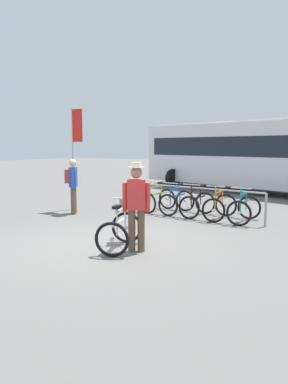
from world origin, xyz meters
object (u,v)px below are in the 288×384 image
Objects in this scene: racked_bike_black at (197,204)px; featured_bicycle at (121,224)px; bus_distant at (246,152)px; racked_bike_blue at (177,202)px; banner_flag at (76,139)px; pedestrian_with_backpack at (73,183)px; racked_bike_lime at (158,200)px; racked_bike_orange at (220,206)px; racked_bike_teal at (244,209)px; person_with_featured_bike at (136,203)px.

racked_bike_black is 3.83m from featured_bicycle.
racked_bike_blue is at bearing -88.39° from bus_distant.
pedestrian_with_backpack is at bearing -55.20° from banner_flag.
banner_flag is (-0.38, 0.54, 1.29)m from pedestrian_with_backpack.
racked_bike_lime is at bearing -94.48° from bus_distant.
racked_bike_black is (1.40, -0.06, -0.00)m from racked_bike_lime.
racked_bike_orange is 1.00× the size of racked_bike_teal.
racked_bike_black and racked_bike_orange have the same top height.
racked_bike_orange is 3.82m from featured_bicycle.
racked_bike_blue is 1.01× the size of racked_bike_black.
racked_bike_orange is 6.98m from bus_distant.
pedestrian_with_backpack is (-3.87, 2.13, -0.01)m from person_with_featured_bike.
racked_bike_blue is at bearing 22.39° from banner_flag.
person_with_featured_bike is at bearing -101.90° from racked_bike_teal.
racked_bike_teal is 7.20m from bus_distant.
racked_bike_teal is at bearing 78.10° from person_with_featured_bike.
racked_bike_teal is at bearing -2.51° from racked_bike_black.
racked_bike_blue is 0.98× the size of racked_bike_orange.
racked_bike_black is at bearing -82.40° from bus_distant.
banner_flag is at bearing -109.48° from bus_distant.
racked_bike_lime is 1.03× the size of racked_bike_orange.
pedestrian_with_backpack reaches higher than racked_bike_blue.
racked_bike_black is 0.87× the size of featured_bicycle.
racked_bike_blue and racked_bike_teal have the same top height.
racked_bike_blue is 2.10m from racked_bike_teal.
bus_distant is at bearing 85.52° from racked_bike_lime.
person_with_featured_bike reaches higher than racked_bike_blue.
racked_bike_black and racked_bike_teal have the same top height.
featured_bicycle is (0.91, -3.85, 0.12)m from racked_bike_blue.
bus_distant reaches higher than racked_bike_orange.
racked_bike_blue is at bearing 177.49° from racked_bike_teal.
racked_bike_black is 6.82m from bus_distant.
pedestrian_with_backpack is at bearing -160.35° from racked_bike_teal.
racked_bike_blue is 3.69m from banner_flag.
racked_bike_orange is at bearing -2.51° from racked_bike_lime.
racked_bike_orange is (2.10, -0.09, 0.00)m from racked_bike_lime.
racked_bike_black is at bearing 177.49° from racked_bike_orange.
person_with_featured_bike is at bearing -81.94° from bus_distant.
banner_flag reaches higher than racked_bike_blue.
person_with_featured_bike is at bearing -71.52° from racked_bike_blue.
racked_bike_teal is at bearing -2.51° from racked_bike_orange.
person_with_featured_bike is (1.30, -3.89, 0.58)m from racked_bike_blue.
racked_bike_orange is 3.87m from person_with_featured_bike.
featured_bicycle is at bearing -84.02° from bus_distant.
racked_bike_orange is 0.70m from racked_bike_teal.
bus_distant is (2.38, 8.35, 0.80)m from pedestrian_with_backpack.
bus_distant is at bearing 108.85° from racked_bike_teal.
featured_bicycle is at bearing -107.56° from racked_bike_teal.
racked_bike_teal is (1.40, -0.06, 0.00)m from racked_bike_black.
racked_bike_blue is at bearing 177.49° from racked_bike_black.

